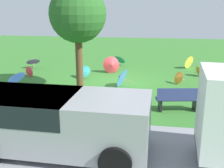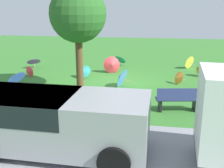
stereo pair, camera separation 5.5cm
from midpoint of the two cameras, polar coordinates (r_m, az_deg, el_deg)
ground at (r=13.84m, az=0.68°, el=0.32°), size 40.00×40.00×0.00m
road_strip at (r=7.53m, az=-7.53°, el=-13.80°), size 40.00×4.04×0.01m
van_dark at (r=7.38m, az=-11.83°, el=-6.82°), size 4.64×2.20×1.53m
park_bench at (r=10.27m, az=13.64°, el=-3.04°), size 1.66×0.75×0.90m
shade_tree at (r=12.09m, az=-6.91°, el=13.96°), size 2.43×2.43×4.58m
parasol_teal_0 at (r=17.70m, az=1.88°, el=5.23°), size 0.97×0.93×0.76m
parasol_red_0 at (r=15.59m, az=-16.31°, el=2.56°), size 0.56×0.61×0.58m
parasol_red_1 at (r=15.66m, az=0.09°, el=3.98°), size 1.02×0.92×0.96m
parasol_orange_0 at (r=13.89m, az=13.50°, el=1.30°), size 0.68×0.73×0.64m
parasol_blue_1 at (r=13.03m, az=1.90°, el=1.40°), size 1.02×1.00×0.91m
parasol_blue_2 at (r=13.85m, az=-19.12°, el=1.52°), size 1.19×1.19×0.76m
parasol_orange_1 at (r=15.78m, az=17.77°, el=2.55°), size 0.54×0.63×0.56m
parasol_teal_1 at (r=14.64m, az=-5.95°, el=2.65°), size 0.97×0.88×0.72m
parasol_purple_0 at (r=17.67m, az=-15.79°, el=4.70°), size 1.12×1.12×0.76m
parasol_yellow_0 at (r=17.54m, az=15.59°, el=4.42°), size 0.83×0.81×0.80m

